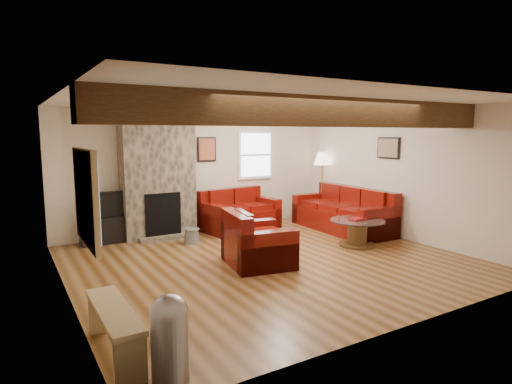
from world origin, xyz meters
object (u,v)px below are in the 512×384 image
Objects in this scene: armchair_red at (258,238)px; television at (107,204)px; coffee_table at (357,233)px; sofa_three at (342,209)px; tv_cabinet at (108,229)px; loveseat at (240,210)px; floor_lamp at (322,162)px.

television is (-1.71, 2.61, 0.32)m from armchair_red.
armchair_red is 1.06× the size of coffee_table.
sofa_three is 2.23× the size of armchair_red.
tv_cabinet is (-1.71, 2.61, -0.17)m from armchair_red.
loveseat is 1.63× the size of coffee_table.
floor_lamp is at bearing -5.11° from tv_cabinet.
coffee_table is (2.12, 0.03, -0.18)m from armchair_red.
coffee_table is (1.19, -2.28, -0.18)m from loveseat.
sofa_three is 1.44m from floor_lamp.
loveseat is 2.58m from coffee_table.
armchair_red is 3.13m from tv_cabinet.
loveseat is at bearing -6.47° from television.
loveseat is 2.68m from television.
coffee_table is at bearing -33.98° from tv_cabinet.
floor_lamp is (0.94, 2.16, 1.13)m from coffee_table.
floor_lamp reaches higher than television.
floor_lamp is (0.32, 1.06, 0.92)m from sofa_three.
tv_cabinet is (-2.65, 0.30, -0.18)m from loveseat.
coffee_table is 4.65m from television.
floor_lamp is (2.13, -0.13, 0.94)m from loveseat.
loveseat is at bearing -121.51° from sofa_three.
floor_lamp reaches higher than coffee_table.
television is (0.00, 0.00, 0.49)m from tv_cabinet.
floor_lamp is at bearing 66.42° from coffee_table.
coffee_table is at bearing -33.98° from television.
television is at bearing 174.89° from floor_lamp.
sofa_three is at bearing 60.46° from coffee_table.
television is (-4.45, 1.49, 0.29)m from sofa_three.
television is at bearing 43.51° from armchair_red.
loveseat reaches higher than armchair_red.
tv_cabinet is 4.92m from floor_lamp.
floor_lamp is at bearing -11.95° from loveseat.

